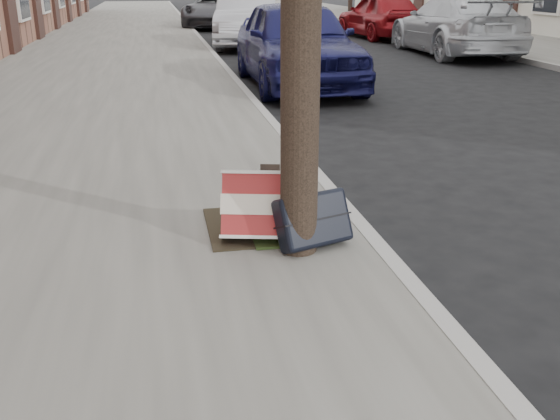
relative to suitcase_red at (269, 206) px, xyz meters
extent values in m
cube|color=gray|center=(-1.70, 14.07, -0.32)|extent=(5.00, 70.00, 0.12)
cube|color=gray|center=(9.80, 14.07, -0.32)|extent=(4.00, 70.00, 0.12)
cube|color=black|center=(0.00, 0.27, -0.25)|extent=(0.85, 0.85, 0.02)
cube|color=maroon|center=(0.00, 0.00, 0.00)|extent=(0.73, 0.51, 0.51)
cube|color=black|center=(0.27, -0.18, -0.05)|extent=(0.60, 0.46, 0.42)
imported|color=#131446|center=(1.84, 7.35, 0.41)|extent=(1.88, 4.61, 1.57)
imported|color=#B8BAC1|center=(2.00, 14.53, 0.40)|extent=(2.47, 4.91, 1.54)
imported|color=#36363A|center=(1.93, 21.91, 0.32)|extent=(3.53, 5.41, 1.38)
imported|color=#B7BABF|center=(6.94, 11.38, 0.37)|extent=(2.36, 5.24, 1.49)
imported|color=maroon|center=(6.65, 16.22, 0.34)|extent=(2.04, 4.33, 1.43)
camera|label=1|loc=(-0.74, -4.11, 1.53)|focal=40.00mm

